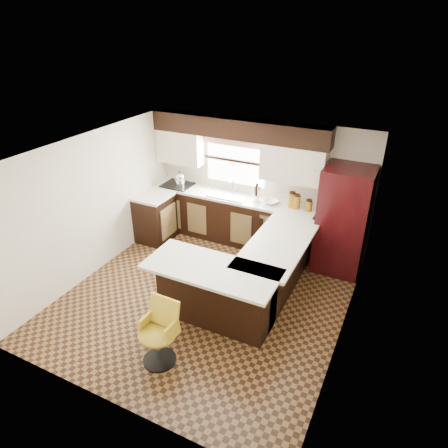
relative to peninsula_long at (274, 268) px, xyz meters
The scene contains 30 objects.
floor 1.18m from the peninsula_long, 145.22° to the right, with size 4.40×4.40×0.00m, color #49301A.
ceiling 2.24m from the peninsula_long, 145.22° to the right, with size 4.40×4.40×0.00m, color silver.
wall_back 1.96m from the peninsula_long, 119.74° to the left, with size 4.40×4.40×0.00m, color beige.
wall_front 3.06m from the peninsula_long, 107.67° to the right, with size 4.40×4.40×0.00m, color beige.
wall_left 3.15m from the peninsula_long, 168.23° to the right, with size 4.40×4.40×0.00m, color beige.
wall_right 1.55m from the peninsula_long, 27.51° to the right, with size 4.40×4.40×0.00m, color beige.
base_cab_back 1.86m from the peninsula_long, 136.64° to the left, with size 3.30×0.60×0.90m, color black.
base_cab_left 2.77m from the peninsula_long, 166.97° to the left, with size 0.60×0.70×0.90m, color black.
counter_back 1.92m from the peninsula_long, 136.64° to the left, with size 3.30×0.60×0.04m, color silver.
counter_left 2.81m from the peninsula_long, 166.97° to the left, with size 0.60×0.70×0.04m, color silver.
soffit 2.60m from the peninsula_long, 132.88° to the left, with size 3.40×0.35×0.36m, color black.
upper_cab_left 3.15m from the peninsula_long, 150.95° to the left, with size 0.94×0.35×0.64m, color beige.
upper_cab_right 1.90m from the peninsula_long, 98.93° to the left, with size 1.14×0.35×0.64m, color beige.
window_pane 2.36m from the peninsula_long, 132.00° to the left, with size 1.20×0.02×0.90m, color white.
valance 2.54m from the peninsula_long, 132.74° to the left, with size 1.30×0.06×0.18m, color #D19B93.
sink 1.95m from the peninsula_long, 138.13° to the left, with size 0.75×0.45×0.03m, color #B2B2B7.
dishwasher 1.05m from the peninsula_long, 109.47° to the left, with size 0.58×0.03×0.78m, color black.
cooktop 2.89m from the peninsula_long, 153.80° to the left, with size 0.58×0.50×0.03m, color black.
peninsula_long is the anchor object (origin of this frame).
peninsula_return 1.11m from the peninsula_long, 118.30° to the right, with size 1.65×0.60×0.90m, color black.
counter_pen_long 0.48m from the peninsula_long, ahead, with size 0.84×1.95×0.04m, color silver.
counter_pen_return 1.29m from the peninsula_long, 117.10° to the right, with size 1.89×0.84×0.04m, color silver.
refrigerator 1.51m from the peninsula_long, 56.90° to the left, with size 0.80×0.77×1.87m, color black.
bar_chair 2.20m from the peninsula_long, 111.54° to the right, with size 0.47×0.47×0.89m, color gold, non-canonical shape.
kettle 2.86m from the peninsula_long, 153.21° to the left, with size 0.21×0.21×0.29m, color silver, non-canonical shape.
percolator 1.66m from the peninsula_long, 123.14° to the left, with size 0.13×0.13×0.31m, color silver.
mixing_bowl 1.48m from the peninsula_long, 113.11° to the left, with size 0.26×0.26×0.06m, color white.
canister_large 1.45m from the peninsula_long, 97.19° to the left, with size 0.14×0.14×0.26m, color #926011.
canister_med 1.43m from the peninsula_long, 93.49° to the left, with size 0.14×0.14×0.23m, color #926011.
canister_small 1.43m from the peninsula_long, 83.44° to the left, with size 0.12×0.12×0.18m, color #926011.
Camera 1 is at (2.53, -4.45, 4.02)m, focal length 32.00 mm.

